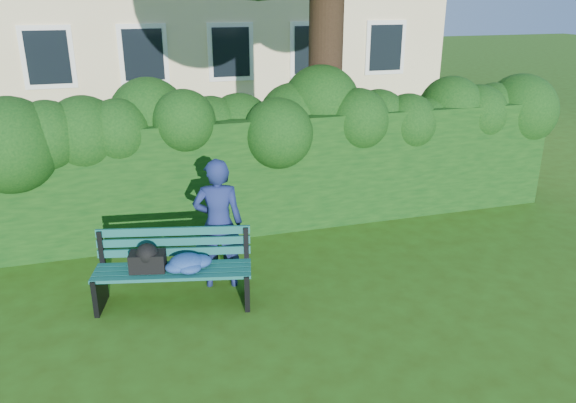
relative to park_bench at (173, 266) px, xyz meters
name	(u,v)px	position (x,y,z in m)	size (l,w,h in m)	color
ground	(302,286)	(1.60, -0.07, -0.50)	(80.00, 80.00, 0.00)	#304D11
hedge	(258,171)	(1.60, 2.13, 0.40)	(10.00, 1.00, 1.80)	black
park_bench	(173,266)	(0.00, 0.00, 0.00)	(1.92, 0.96, 0.89)	#0D4540
man_reading	(218,224)	(0.62, 0.30, 0.35)	(0.61, 0.40, 1.69)	navy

